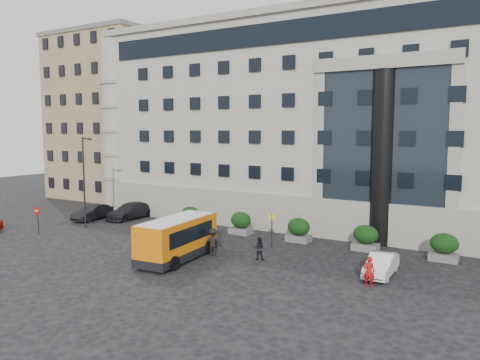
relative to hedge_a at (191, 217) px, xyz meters
The scene contains 22 objects.
ground 8.81m from the hedge_a, 62.85° to the right, with size 120.00×120.00×0.00m, color black.
civic_building 19.15m from the hedge_a, 54.85° to the left, with size 44.00×24.00×18.00m, color #A09B8E.
entrance_column 17.13m from the hedge_a, ahead, with size 1.80×1.80×13.00m, color black.
apartment_near 25.12m from the hedge_a, 148.62° to the left, with size 14.00×14.00×20.00m, color #866B4E.
apartment_far 39.27m from the hedge_a, 127.29° to the left, with size 13.00×13.00×22.00m, color brown.
hedge_a is the anchor object (origin of this frame).
hedge_b 5.20m from the hedge_a, ahead, with size 1.80×1.26×1.84m.
hedge_c 10.40m from the hedge_a, ahead, with size 1.80×1.26×1.84m.
hedge_d 15.60m from the hedge_a, ahead, with size 1.80×1.26×1.84m.
hedge_e 20.80m from the hedge_a, ahead, with size 1.80×1.26×1.84m.
street_lamp 9.89m from the hedge_a, 148.84° to the right, with size 1.16×0.18×8.00m.
bus_stop_sign 9.94m from the hedge_a, 16.42° to the right, with size 0.50×0.08×2.52m.
no_entry_sign 12.64m from the hedge_a, 135.52° to the right, with size 0.64×0.16×2.32m.
minibus 10.42m from the hedge_a, 57.79° to the right, with size 3.00×6.87×2.80m.
red_truck 14.91m from the hedge_a, 155.11° to the left, with size 2.49×4.91×2.59m.
parked_car_b 10.36m from the hedge_a, 168.46° to the right, with size 1.54×4.41×1.45m, color black.
parked_car_c 7.51m from the hedge_a, behind, with size 2.14×5.27×1.53m, color black.
parked_car_d 13.26m from the hedge_a, 150.67° to the left, with size 2.30×4.99×1.39m, color black.
white_taxi 18.80m from the hedge_a, 16.31° to the right, with size 1.37×3.94×1.30m, color silver.
pedestrian_a 19.60m from the hedge_a, 23.28° to the right, with size 0.64×0.42×1.75m, color #A71110.
pedestrian_b 11.82m from the hedge_a, 30.49° to the right, with size 0.75×0.58×1.54m, color black.
pedestrian_c 9.74m from the hedge_a, 44.03° to the right, with size 1.23×0.71×1.90m, color black.
Camera 1 is at (20.72, -24.94, 8.63)m, focal length 35.00 mm.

